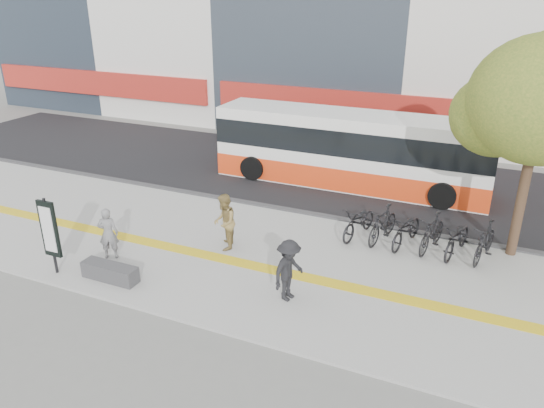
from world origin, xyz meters
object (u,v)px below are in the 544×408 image
at_px(bench, 110,272).
at_px(bus, 350,152).
at_px(street_tree, 540,102).
at_px(seated_woman, 108,233).
at_px(signboard, 49,230).
at_px(pedestrian_dark, 289,270).
at_px(pedestrian_tan, 224,222).

height_order(bench, bus, bus).
distance_m(street_tree, seated_woman, 12.28).
bearing_deg(signboard, pedestrian_dark, 12.32).
bearing_deg(pedestrian_dark, street_tree, -31.10).
height_order(signboard, pedestrian_dark, signboard).
bearing_deg(pedestrian_tan, bench, -57.22).
distance_m(bus, seated_woman, 9.86).
height_order(bench, pedestrian_tan, pedestrian_tan).
distance_m(signboard, street_tree, 13.40).
height_order(signboard, bus, bus).
relative_size(bench, bus, 0.15).
distance_m(street_tree, pedestrian_tan, 9.18).
xyz_separation_m(signboard, pedestrian_tan, (3.55, 3.14, -0.43)).
xyz_separation_m(bus, pedestrian_tan, (-1.83, -6.87, -0.45)).
xyz_separation_m(seated_woman, pedestrian_tan, (2.75, 1.85, 0.08)).
xyz_separation_m(bench, pedestrian_tan, (1.95, 2.83, 0.63)).
xyz_separation_m(street_tree, pedestrian_tan, (-7.83, -3.19, -3.58)).
bearing_deg(bench, pedestrian_tan, 55.48).
height_order(bench, street_tree, street_tree).
height_order(bench, signboard, signboard).
distance_m(bench, signboard, 1.94).
height_order(signboard, street_tree, street_tree).
bearing_deg(bench, pedestrian_dark, 12.83).
relative_size(bench, street_tree, 0.25).
distance_m(street_tree, bus, 7.70).
xyz_separation_m(pedestrian_tan, pedestrian_dark, (2.76, -1.76, -0.04)).
bearing_deg(pedestrian_tan, signboard, -71.21).
height_order(seated_woman, pedestrian_dark, pedestrian_dark).
bearing_deg(street_tree, bench, -148.38).
xyz_separation_m(street_tree, pedestrian_dark, (-5.08, -4.95, -3.62)).
height_order(pedestrian_tan, pedestrian_dark, pedestrian_tan).
bearing_deg(bus, seated_woman, -117.72).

